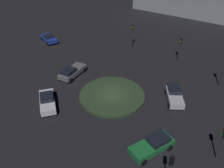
# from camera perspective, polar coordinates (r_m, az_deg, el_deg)

# --- Properties ---
(ground_plane) EXTENTS (115.07, 115.07, 0.00)m
(ground_plane) POSITION_cam_1_polar(r_m,az_deg,el_deg) (30.23, 0.00, -3.03)
(ground_plane) COLOR black
(roundabout_island) EXTENTS (8.42, 8.42, 0.34)m
(roundabout_island) POSITION_cam_1_polar(r_m,az_deg,el_deg) (30.12, 0.00, -2.77)
(roundabout_island) COLOR #2D4228
(roundabout_island) RESTS_ON ground_plane
(car_silver) EXTENTS (4.08, 4.10, 1.54)m
(car_silver) POSITION_cam_1_polar(r_m,az_deg,el_deg) (30.15, 14.97, -2.64)
(car_silver) COLOR silver
(car_silver) RESTS_ON ground_plane
(car_grey) EXTENTS (3.21, 4.93, 1.53)m
(car_grey) POSITION_cam_1_polar(r_m,az_deg,el_deg) (34.30, -9.77, 2.97)
(car_grey) COLOR slate
(car_grey) RESTS_ON ground_plane
(car_blue) EXTENTS (4.43, 2.55, 1.36)m
(car_blue) POSITION_cam_1_polar(r_m,az_deg,el_deg) (46.33, -15.11, 10.71)
(car_blue) COLOR #1E38A5
(car_blue) RESTS_ON ground_plane
(car_green) EXTENTS (2.65, 4.68, 1.50)m
(car_green) POSITION_cam_1_polar(r_m,az_deg,el_deg) (23.61, 9.94, -14.37)
(car_green) COLOR #1E7238
(car_green) RESTS_ON ground_plane
(car_white) EXTENTS (4.74, 3.50, 1.47)m
(car_white) POSITION_cam_1_polar(r_m,az_deg,el_deg) (29.28, -15.48, -4.03)
(car_white) COLOR white
(car_white) RESTS_ON ground_plane
(traffic_light_northeast) EXTENTS (0.37, 0.40, 4.02)m
(traffic_light_northeast) POSITION_cam_1_polar(r_m,az_deg,el_deg) (33.91, 25.67, 3.52)
(traffic_light_northeast) COLOR #2D2D2D
(traffic_light_northeast) RESTS_ON ground_plane
(traffic_light_southeast) EXTENTS (0.39, 0.36, 4.43)m
(traffic_light_southeast) POSITION_cam_1_polar(r_m,az_deg,el_deg) (19.24, 13.97, -19.17)
(traffic_light_southeast) COLOR #2D2D2D
(traffic_light_southeast) RESTS_ON ground_plane
(traffic_light_north) EXTENTS (0.30, 0.36, 3.84)m
(traffic_light_north) POSITION_cam_1_polar(r_m,az_deg,el_deg) (38.67, 16.27, 9.09)
(traffic_light_north) COLOR #2D2D2D
(traffic_light_north) RESTS_ON ground_plane
(traffic_light_northwest) EXTENTS (0.37, 0.40, 4.25)m
(traffic_light_northwest) POSITION_cam_1_polar(r_m,az_deg,el_deg) (41.76, 5.06, 12.61)
(traffic_light_northwest) COLOR #2D2D2D
(traffic_light_northwest) RESTS_ON ground_plane
(traffic_light_east) EXTENTS (0.36, 0.31, 3.78)m
(traffic_light_east) POSITION_cam_1_polar(r_m,az_deg,el_deg) (23.40, 25.42, -11.79)
(traffic_light_east) COLOR #2D2D2D
(traffic_light_east) RESTS_ON ground_plane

